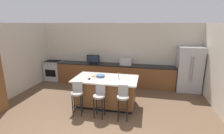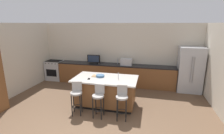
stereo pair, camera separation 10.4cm
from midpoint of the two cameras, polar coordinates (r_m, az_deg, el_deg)
The scene contains 16 objects.
wall_back at distance 7.60m, azimuth 1.56°, elevation 4.60°, with size 7.46×0.12×2.67m, color beige.
wall_left at distance 7.12m, azimuth -31.74°, elevation 1.74°, with size 0.12×5.15×2.67m, color beige.
counter_back at distance 7.46m, azimuth 0.37°, elevation -2.51°, with size 5.16×0.62×0.92m.
kitchen_island at distance 5.60m, azimuth -2.61°, elevation -8.23°, with size 2.05×1.14×0.94m.
refrigerator at distance 7.31m, azimuth 24.32°, elevation -0.66°, with size 0.91×0.76×1.79m.
range_oven at distance 8.55m, azimuth -19.48°, elevation -1.10°, with size 0.75×0.63×0.94m.
microwave at distance 7.22m, azimuth 4.35°, elevation 1.78°, with size 0.48×0.36×0.28m, color #B7BABF.
tv_monitor at distance 7.50m, azimuth -6.86°, elevation 2.50°, with size 0.58×0.16×0.39m.
sink_faucet_back at distance 7.39m, azimuth 1.32°, elevation 1.96°, with size 0.02×0.02×0.24m, color #B2B2B7.
sink_faucet_island at distance 5.32m, azimuth 1.75°, elevation -2.94°, with size 0.02×0.02×0.22m, color #B2B2B7.
bar_stool_left at distance 5.11m, azimuth -12.28°, elevation -9.48°, with size 0.35×0.37×0.98m.
bar_stool_center at distance 4.90m, azimuth -4.89°, elevation -10.54°, with size 0.34×0.34×0.96m.
bar_stool_right at distance 4.77m, azimuth 3.10°, elevation -10.99°, with size 0.34×0.35×0.98m.
fruit_bowl at distance 5.56m, azimuth -4.46°, elevation -3.02°, with size 0.28×0.28×0.07m, color #3F668C.
cell_phone at distance 5.39m, azimuth -8.26°, elevation -4.02°, with size 0.07×0.15×0.01m, color black.
cutting_board at distance 5.63m, azimuth -5.35°, elevation -3.08°, with size 0.36×0.23×0.02m, color #A87F51.
Camera 1 is at (1.33, -2.62, 2.64)m, focal length 26.93 mm.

